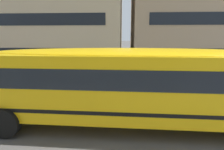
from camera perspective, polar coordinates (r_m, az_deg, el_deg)
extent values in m
plane|color=#54514F|center=(9.24, 0.84, -10.49)|extent=(400.00, 400.00, 0.00)
cube|color=gray|center=(16.50, 2.06, -0.67)|extent=(120.00, 3.00, 0.01)
cube|color=silver|center=(9.24, 0.84, -10.48)|extent=(110.00, 0.16, 0.01)
cube|color=yellow|center=(7.18, 6.63, -2.73)|extent=(11.74, 2.97, 2.33)
cube|color=black|center=(7.09, 6.70, 0.57)|extent=(11.04, 2.99, 0.68)
cube|color=black|center=(7.38, 6.50, -7.93)|extent=(11.76, 3.00, 0.13)
ellipsoid|color=yellow|center=(6.99, 6.84, 6.59)|extent=(11.27, 2.74, 0.38)
cylinder|color=black|center=(9.75, -21.03, -6.78)|extent=(1.07, 0.33, 1.06)
cylinder|color=black|center=(7.62, -29.91, -12.65)|extent=(1.07, 0.33, 1.06)
cube|color=#C6B28E|center=(25.93, -17.85, 20.96)|extent=(17.20, 12.58, 16.00)
cube|color=black|center=(19.79, -23.37, 6.02)|extent=(14.45, 0.04, 1.10)
cube|color=black|center=(19.80, -24.12, 15.26)|extent=(14.45, 0.04, 1.10)
cube|color=black|center=(19.87, 30.81, 5.37)|extent=(13.56, 0.04, 1.10)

